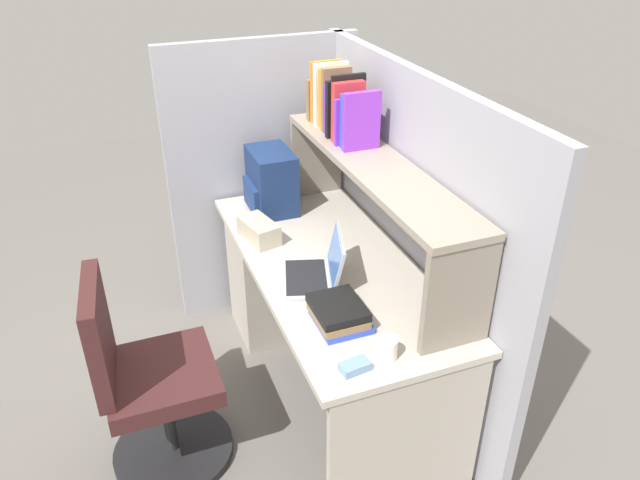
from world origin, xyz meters
TOP-DOWN VIEW (x-y plane):
  - ground_plane at (0.00, 0.00)m, footprint 8.00×8.00m
  - desk at (-0.39, 0.00)m, footprint 1.60×0.70m
  - cubicle_partition_rear at (0.00, 0.38)m, footprint 1.84×0.05m
  - cubicle_partition_left at (-0.85, -0.05)m, footprint 0.05×1.06m
  - overhead_hutch at (0.00, 0.20)m, footprint 1.44×0.28m
  - reference_books_on_shelf at (-0.37, 0.20)m, footprint 0.48×0.18m
  - laptop at (0.13, -0.11)m, footprint 0.37×0.33m
  - backpack at (-0.60, -0.09)m, footprint 0.30×0.22m
  - computer_mouse at (0.69, -0.19)m, footprint 0.07×0.11m
  - paper_cup at (0.67, -0.06)m, footprint 0.08×0.08m
  - tissue_box at (-0.30, -0.24)m, footprint 0.24×0.17m
  - desk_book_stack at (0.43, -0.14)m, footprint 0.23×0.20m
  - office_chair at (0.16, -0.86)m, footprint 0.52×0.52m

SIDE VIEW (x-z plane):
  - ground_plane at x=0.00m, z-range 0.00..0.00m
  - office_chair at x=0.16m, z-range -0.07..0.86m
  - desk at x=-0.39m, z-range 0.04..0.77m
  - computer_mouse at x=0.69m, z-range 0.73..0.76m
  - paper_cup at x=0.67m, z-range 0.73..0.81m
  - desk_book_stack at x=0.43m, z-range 0.73..0.82m
  - cubicle_partition_rear at x=0.00m, z-range 0.00..1.55m
  - cubicle_partition_left at x=-0.85m, z-range 0.00..1.55m
  - tissue_box at x=-0.30m, z-range 0.73..0.83m
  - laptop at x=0.13m, z-range 0.67..0.89m
  - backpack at x=-0.60m, z-range 0.73..1.04m
  - overhead_hutch at x=0.00m, z-range 0.86..1.31m
  - reference_books_on_shelf at x=-0.37m, z-range 1.16..1.46m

